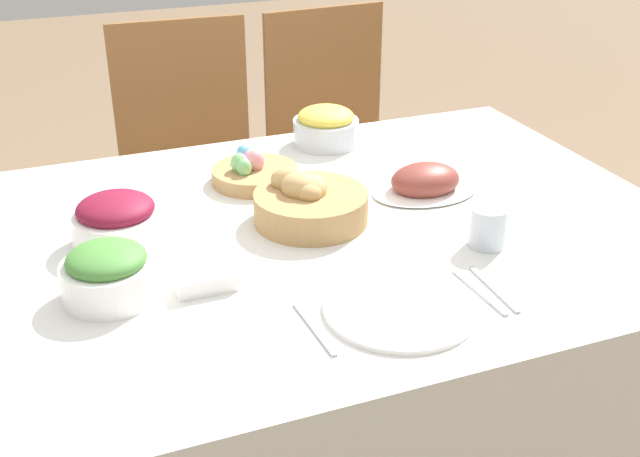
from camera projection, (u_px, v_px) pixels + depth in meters
The scene contains 15 objects.
dining_table at pixel (300, 378), 1.83m from camera, with size 1.61×1.10×0.76m.
chair_far_right at pixel (339, 155), 2.66m from camera, with size 0.45×0.45×0.99m.
chair_far_center at pixel (193, 176), 2.50m from camera, with size 0.44×0.44×0.99m.
bread_basket at pixel (309, 202), 1.67m from camera, with size 0.24×0.24×0.11m.
egg_basket at pixel (253, 171), 1.87m from camera, with size 0.20×0.20×0.08m.
ham_platter at pixel (425, 182), 1.81m from camera, with size 0.25×0.18×0.07m.
pineapple_bowl at pixel (326, 126), 2.08m from camera, with size 0.17×0.17×0.10m.
beet_salad_bowl at pixel (117, 222), 1.58m from camera, with size 0.18×0.18×0.11m.
green_salad_bowl at pixel (108, 273), 1.40m from camera, with size 0.17×0.17×0.10m.
dinner_plate at pixel (400, 308), 1.38m from camera, with size 0.27×0.27×0.01m.
fork at pixel (314, 328), 1.33m from camera, with size 0.02×0.17×0.00m.
knife at pixel (479, 292), 1.43m from camera, with size 0.02×0.17×0.00m.
spoon at pixel (494, 289), 1.44m from camera, with size 0.02×0.17×0.00m.
drinking_cup at pixel (488, 227), 1.58m from camera, with size 0.07×0.07×0.08m.
butter_dish at pixel (205, 280), 1.44m from camera, with size 0.11×0.07×0.03m.
Camera 1 is at (-0.50, -1.39, 1.51)m, focal length 45.00 mm.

